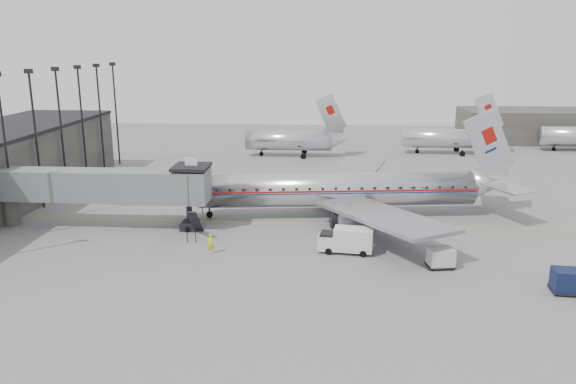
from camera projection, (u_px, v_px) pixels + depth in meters
name	position (u px, v px, depth m)	size (l,w,h in m)	color
ground	(280.00, 243.00, 51.62)	(160.00, 160.00, 0.00)	slate
hangar	(543.00, 126.00, 105.89)	(30.00, 12.00, 6.00)	#373632
apron_line	(314.00, 224.00, 57.22)	(0.15, 60.00, 0.01)	gold
jet_bridge	(115.00, 187.00, 55.18)	(21.00, 6.20, 7.10)	slate
floodlight_masts	(49.00, 130.00, 63.83)	(0.90, 42.25, 15.25)	black
distant_aircraft_near	(290.00, 140.00, 91.60)	(16.39, 3.20, 10.26)	silver
distant_aircraft_mid	(446.00, 138.00, 93.78)	(16.39, 3.20, 10.26)	silver
airliner	(344.00, 189.00, 59.28)	(36.25, 33.41, 11.48)	silver
service_van	(346.00, 240.00, 49.02)	(4.94, 2.41, 2.24)	silver
baggage_cart_navy	(568.00, 281.00, 40.96)	(2.45, 1.95, 1.81)	#0D1434
baggage_cart_white	(441.00, 257.00, 45.72)	(2.35, 1.93, 1.66)	#B8B8BA
ramp_worker	(211.00, 244.00, 48.92)	(0.64, 0.42, 1.76)	#CFDD1A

